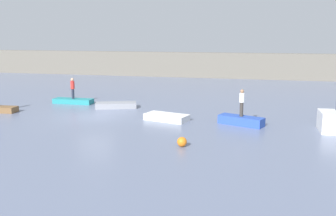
{
  "coord_description": "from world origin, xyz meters",
  "views": [
    {
      "loc": [
        10.9,
        -24.24,
        5.72
      ],
      "look_at": [
        4.78,
        1.76,
        0.48
      ],
      "focal_mm": 41.41,
      "sensor_mm": 36.0,
      "label": 1
    }
  ],
  "objects_px": {
    "rowboat_blue": "(241,121)",
    "person_white_shirt": "(242,101)",
    "rowboat_teal": "(73,101)",
    "rowboat_white": "(167,117)",
    "rowboat_grey": "(116,105)",
    "person_red_shirt": "(73,87)",
    "mooring_buoy": "(182,142)"
  },
  "relations": [
    {
      "from": "rowboat_teal",
      "to": "mooring_buoy",
      "type": "height_order",
      "value": "mooring_buoy"
    },
    {
      "from": "rowboat_grey",
      "to": "rowboat_blue",
      "type": "bearing_deg",
      "value": -39.05
    },
    {
      "from": "rowboat_teal",
      "to": "person_white_shirt",
      "type": "relative_size",
      "value": 1.9
    },
    {
      "from": "rowboat_blue",
      "to": "person_white_shirt",
      "type": "height_order",
      "value": "person_white_shirt"
    },
    {
      "from": "rowboat_blue",
      "to": "person_white_shirt",
      "type": "bearing_deg",
      "value": -158.61
    },
    {
      "from": "rowboat_teal",
      "to": "rowboat_white",
      "type": "height_order",
      "value": "rowboat_white"
    },
    {
      "from": "rowboat_teal",
      "to": "mooring_buoy",
      "type": "xyz_separation_m",
      "value": [
        11.02,
        -9.91,
        0.06
      ]
    },
    {
      "from": "rowboat_teal",
      "to": "person_white_shirt",
      "type": "xyz_separation_m",
      "value": [
        13.72,
        -4.44,
        1.3
      ]
    },
    {
      "from": "person_red_shirt",
      "to": "mooring_buoy",
      "type": "xyz_separation_m",
      "value": [
        11.02,
        -9.91,
        -1.09
      ]
    },
    {
      "from": "person_white_shirt",
      "to": "rowboat_blue",
      "type": "bearing_deg",
      "value": 0.0
    },
    {
      "from": "person_red_shirt",
      "to": "person_white_shirt",
      "type": "relative_size",
      "value": 0.99
    },
    {
      "from": "rowboat_white",
      "to": "mooring_buoy",
      "type": "distance_m",
      "value": 6.05
    },
    {
      "from": "rowboat_white",
      "to": "person_red_shirt",
      "type": "xyz_separation_m",
      "value": [
        -8.87,
        4.26,
        1.14
      ]
    },
    {
      "from": "rowboat_grey",
      "to": "rowboat_white",
      "type": "distance_m",
      "value": 5.76
    },
    {
      "from": "rowboat_blue",
      "to": "mooring_buoy",
      "type": "relative_size",
      "value": 5.58
    },
    {
      "from": "rowboat_white",
      "to": "mooring_buoy",
      "type": "xyz_separation_m",
      "value": [
        2.15,
        -5.66,
        0.04
      ]
    },
    {
      "from": "rowboat_teal",
      "to": "rowboat_white",
      "type": "bearing_deg",
      "value": -25.71
    },
    {
      "from": "rowboat_white",
      "to": "person_white_shirt",
      "type": "relative_size",
      "value": 1.67
    },
    {
      "from": "rowboat_blue",
      "to": "person_white_shirt",
      "type": "distance_m",
      "value": 1.22
    },
    {
      "from": "rowboat_white",
      "to": "rowboat_teal",
      "type": "bearing_deg",
      "value": 170.5
    },
    {
      "from": "rowboat_grey",
      "to": "rowboat_teal",
      "type": "bearing_deg",
      "value": 146.21
    },
    {
      "from": "rowboat_white",
      "to": "person_white_shirt",
      "type": "bearing_deg",
      "value": 13.95
    },
    {
      "from": "rowboat_blue",
      "to": "mooring_buoy",
      "type": "height_order",
      "value": "rowboat_blue"
    },
    {
      "from": "rowboat_grey",
      "to": "person_red_shirt",
      "type": "relative_size",
      "value": 1.82
    },
    {
      "from": "rowboat_teal",
      "to": "rowboat_blue",
      "type": "height_order",
      "value": "rowboat_blue"
    },
    {
      "from": "rowboat_teal",
      "to": "mooring_buoy",
      "type": "bearing_deg",
      "value": -42.03
    },
    {
      "from": "person_white_shirt",
      "to": "person_red_shirt",
      "type": "bearing_deg",
      "value": 162.05
    },
    {
      "from": "mooring_buoy",
      "to": "rowboat_blue",
      "type": "bearing_deg",
      "value": 63.8
    },
    {
      "from": "rowboat_white",
      "to": "rowboat_blue",
      "type": "xyz_separation_m",
      "value": [
        4.84,
        -0.19,
        0.07
      ]
    },
    {
      "from": "rowboat_teal",
      "to": "rowboat_blue",
      "type": "distance_m",
      "value": 14.42
    },
    {
      "from": "rowboat_grey",
      "to": "rowboat_blue",
      "type": "relative_size",
      "value": 1.09
    },
    {
      "from": "rowboat_grey",
      "to": "mooring_buoy",
      "type": "bearing_deg",
      "value": -71.6
    }
  ]
}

